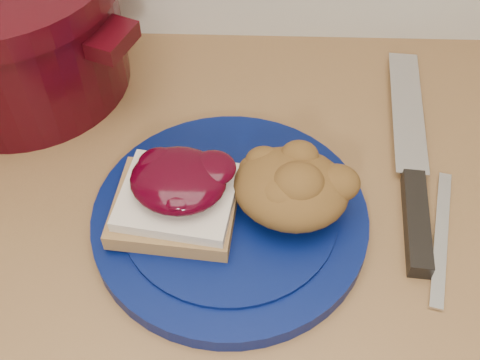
{
  "coord_description": "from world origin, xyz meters",
  "views": [
    {
      "loc": [
        0.05,
        1.09,
        1.43
      ],
      "look_at": [
        0.04,
        1.49,
        0.95
      ],
      "focal_mm": 45.0,
      "sensor_mm": 36.0,
      "label": 1
    }
  ],
  "objects_px": {
    "dutch_oven": "(10,27)",
    "butter_knife": "(441,236)",
    "chef_knife": "(414,187)",
    "plate": "(230,218)"
  },
  "relations": [
    {
      "from": "plate",
      "to": "dutch_oven",
      "type": "bearing_deg",
      "value": 140.82
    },
    {
      "from": "dutch_oven",
      "to": "butter_knife",
      "type": "bearing_deg",
      "value": -25.43
    },
    {
      "from": "chef_knife",
      "to": "butter_knife",
      "type": "relative_size",
      "value": 1.97
    },
    {
      "from": "plate",
      "to": "dutch_oven",
      "type": "height_order",
      "value": "dutch_oven"
    },
    {
      "from": "plate",
      "to": "chef_knife",
      "type": "bearing_deg",
      "value": 13.5
    },
    {
      "from": "chef_knife",
      "to": "dutch_oven",
      "type": "distance_m",
      "value": 0.52
    },
    {
      "from": "plate",
      "to": "chef_knife",
      "type": "relative_size",
      "value": 0.84
    },
    {
      "from": "butter_knife",
      "to": "dutch_oven",
      "type": "relative_size",
      "value": 0.48
    },
    {
      "from": "plate",
      "to": "dutch_oven",
      "type": "relative_size",
      "value": 0.79
    },
    {
      "from": "chef_knife",
      "to": "butter_knife",
      "type": "bearing_deg",
      "value": -155.66
    }
  ]
}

